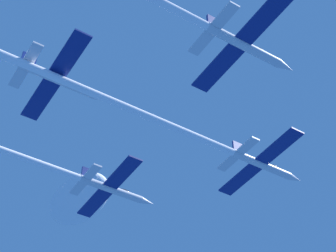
# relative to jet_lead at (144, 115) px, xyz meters

# --- Properties ---
(jet_lead) EXTENTS (17.36, 65.39, 2.88)m
(jet_lead) POSITION_rel_jet_lead_xyz_m (0.00, 0.00, 0.00)
(jet_lead) COLOR silver
(cloud_wispy) EXTENTS (22.04, 12.12, 7.71)m
(cloud_wispy) POSITION_rel_jet_lead_xyz_m (-61.25, 16.53, 28.99)
(cloud_wispy) COLOR white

